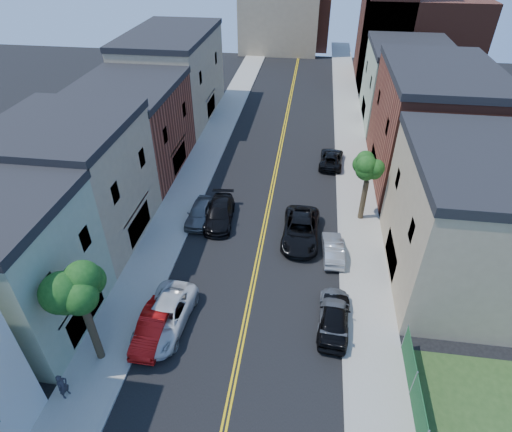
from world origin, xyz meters
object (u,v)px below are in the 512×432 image
at_px(grey_car_left, 200,212).
at_px(red_sedan, 153,327).
at_px(black_car_left, 220,213).
at_px(white_pickup, 165,317).
at_px(dark_car_right_far, 331,158).
at_px(pedestrian_left, 63,386).
at_px(black_suv_lane, 301,230).
at_px(grey_car_right, 334,312).
at_px(silver_car_right, 333,249).
at_px(black_car_right, 334,319).

bearing_deg(grey_car_left, red_sedan, -88.16).
bearing_deg(black_car_left, red_sedan, -101.86).
relative_size(red_sedan, grey_car_left, 1.02).
xyz_separation_m(red_sedan, grey_car_left, (-0.15, 12.03, 0.01)).
distance_m(white_pickup, dark_car_right_far, 24.76).
bearing_deg(grey_car_left, pedestrian_left, -99.58).
bearing_deg(black_car_left, dark_car_right_far, 45.80).
relative_size(grey_car_left, black_suv_lane, 0.73).
distance_m(grey_car_right, pedestrian_left, 15.93).
bearing_deg(red_sedan, black_car_left, 83.20).
relative_size(white_pickup, silver_car_right, 1.42).
height_order(grey_car_left, black_car_right, black_car_right).
relative_size(grey_car_right, pedestrian_left, 2.75).
bearing_deg(black_car_right, white_pickup, 11.17).
bearing_deg(black_car_left, black_car_right, -51.69).
height_order(grey_car_left, black_suv_lane, black_suv_lane).
relative_size(silver_car_right, black_suv_lane, 0.67).
distance_m(black_car_left, silver_car_right, 9.83).
bearing_deg(grey_car_left, dark_car_right_far, 46.88).
relative_size(black_car_right, silver_car_right, 1.14).
relative_size(white_pickup, pedestrian_left, 3.47).
bearing_deg(dark_car_right_far, white_pickup, 69.28).
bearing_deg(grey_car_right, black_car_right, 92.79).
xyz_separation_m(red_sedan, black_car_left, (1.55, 12.10, 0.03)).
distance_m(black_car_left, black_car_right, 13.67).
bearing_deg(black_car_right, grey_car_left, -37.83).
relative_size(grey_car_left, dark_car_right_far, 0.91).
bearing_deg(white_pickup, grey_car_right, 14.68).
bearing_deg(silver_car_right, black_car_right, 86.28).
xyz_separation_m(dark_car_right_far, pedestrian_left, (-14.14, -27.86, 0.31)).
height_order(grey_car_left, pedestrian_left, pedestrian_left).
bearing_deg(white_pickup, pedestrian_left, -120.98).
height_order(red_sedan, black_car_left, black_car_left).
height_order(red_sedan, white_pickup, white_pickup).
xyz_separation_m(red_sedan, black_car_right, (10.85, 2.07, 0.04)).
bearing_deg(black_suv_lane, silver_car_right, -35.05).
height_order(black_car_left, dark_car_right_far, black_car_left).
xyz_separation_m(black_car_left, black_suv_lane, (6.80, -1.41, 0.07)).
xyz_separation_m(grey_car_left, dark_car_right_far, (11.00, 11.29, -0.08)).
bearing_deg(pedestrian_left, dark_car_right_far, -11.06).
distance_m(grey_car_left, grey_car_right, 14.38).
distance_m(grey_car_right, black_suv_lane, 8.30).
bearing_deg(white_pickup, red_sedan, -116.24).
bearing_deg(black_car_right, black_car_left, -42.83).
bearing_deg(red_sedan, black_car_right, 11.34).
distance_m(black_car_left, grey_car_right, 13.17).
relative_size(black_car_left, black_car_right, 1.15).
distance_m(red_sedan, dark_car_right_far, 25.72).
distance_m(grey_car_left, silver_car_right, 11.44).
bearing_deg(silver_car_right, grey_car_right, 86.28).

